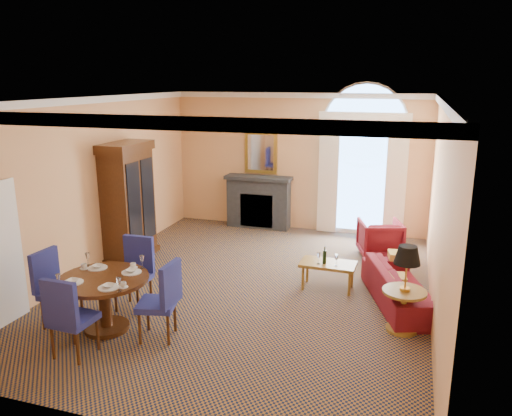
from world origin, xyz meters
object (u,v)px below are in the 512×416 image
(armoire, at_px, (128,204))
(sofa, at_px, (401,286))
(armchair, at_px, (380,238))
(coffee_table, at_px, (328,265))
(side_table, at_px, (406,278))
(dining_table, at_px, (104,291))

(armoire, relative_size, sofa, 1.13)
(sofa, xyz_separation_m, armchair, (-0.50, 2.16, 0.08))
(coffee_table, height_order, side_table, side_table)
(coffee_table, distance_m, side_table, 1.74)
(dining_table, distance_m, sofa, 4.57)
(armoire, xyz_separation_m, coffee_table, (4.05, -0.35, -0.69))
(armchair, bearing_deg, dining_table, 33.16)
(coffee_table, bearing_deg, side_table, -40.42)
(side_table, bearing_deg, dining_table, -162.72)
(armchair, relative_size, side_table, 0.66)
(sofa, height_order, side_table, side_table)
(sofa, relative_size, side_table, 1.65)
(armoire, distance_m, armchair, 5.09)
(dining_table, relative_size, armchair, 1.54)
(armoire, height_order, side_table, armoire)
(armchair, height_order, coffee_table, coffee_table)
(sofa, height_order, coffee_table, coffee_table)
(coffee_table, bearing_deg, armchair, 70.55)
(armchair, bearing_deg, armoire, 0.63)
(armoire, height_order, sofa, armoire)
(dining_table, relative_size, coffee_table, 1.35)
(armoire, xyz_separation_m, armchair, (4.77, 1.59, -0.75))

